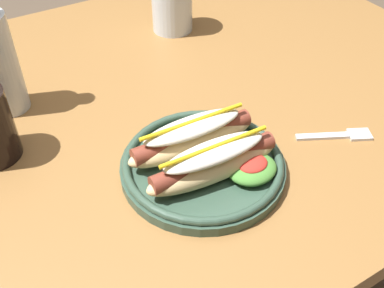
% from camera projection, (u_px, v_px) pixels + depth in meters
% --- Properties ---
extents(dining_table, '(1.45, 0.89, 0.74)m').
position_uv_depth(dining_table, '(109.00, 158.00, 0.82)').
color(dining_table, olive).
rests_on(dining_table, ground_plane).
extents(hot_dog_plate, '(0.24, 0.24, 0.08)m').
position_uv_depth(hot_dog_plate, '(205.00, 158.00, 0.65)').
color(hot_dog_plate, '#334C3D').
rests_on(hot_dog_plate, dining_table).
extents(fork, '(0.12, 0.07, 0.00)m').
position_uv_depth(fork, '(340.00, 135.00, 0.73)').
color(fork, silver).
rests_on(fork, dining_table).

